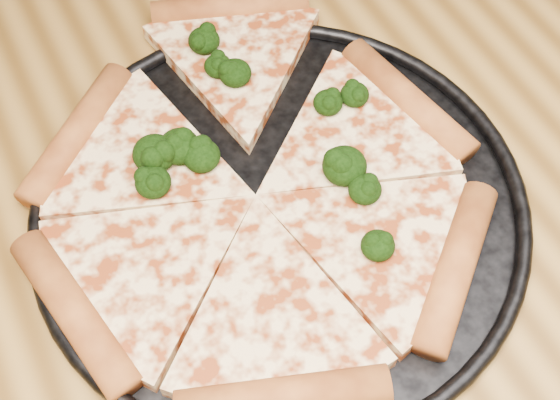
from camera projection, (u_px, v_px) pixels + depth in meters
name	position (u px, v px, depth m)	size (l,w,h in m)	color
dining_table	(226.00, 395.00, 0.59)	(1.20, 0.90, 0.75)	olive
pizza_pan	(280.00, 206.00, 0.57)	(0.37, 0.37, 0.02)	black
pizza	(255.00, 188.00, 0.57)	(0.35, 0.40, 0.03)	#FFDA9C
broccoli_florets	(246.00, 138.00, 0.58)	(0.20, 0.26, 0.03)	black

